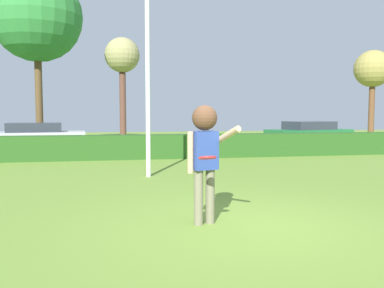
% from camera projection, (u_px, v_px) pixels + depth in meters
% --- Properties ---
extents(ground_plane, '(60.00, 60.00, 0.00)m').
position_uv_depth(ground_plane, '(245.00, 227.00, 6.11)').
color(ground_plane, olive).
extents(person, '(0.70, 0.70, 1.81)m').
position_uv_depth(person, '(205.00, 146.00, 6.17)').
color(person, '#726E56').
rests_on(person, ground).
extents(frisbee, '(0.24, 0.24, 0.08)m').
position_uv_depth(frisbee, '(207.00, 158.00, 5.59)').
color(frisbee, red).
extents(lamppost, '(0.24, 0.24, 5.50)m').
position_uv_depth(lamppost, '(148.00, 60.00, 10.66)').
color(lamppost, silver).
rests_on(lamppost, ground).
extents(hedge_row, '(18.63, 0.90, 0.87)m').
position_uv_depth(hedge_row, '(166.00, 146.00, 15.31)').
color(hedge_row, '#27511B').
rests_on(hedge_row, ground).
extents(parked_car_silver, '(4.34, 2.13, 1.25)m').
position_uv_depth(parked_car_silver, '(35.00, 136.00, 17.86)').
color(parked_car_silver, '#B7B7BC').
rests_on(parked_car_silver, ground).
extents(parked_car_green, '(4.46, 2.51, 1.25)m').
position_uv_depth(parked_car_green, '(309.00, 133.00, 20.43)').
color(parked_car_green, '#1E6633').
rests_on(parked_car_green, ground).
extents(willow_tree, '(2.37, 2.37, 5.69)m').
position_uv_depth(willow_tree, '(373.00, 70.00, 26.51)').
color(willow_tree, brown).
rests_on(willow_tree, ground).
extents(bare_elm_tree, '(1.99, 1.99, 5.97)m').
position_uv_depth(bare_elm_tree, '(122.00, 58.00, 23.52)').
color(bare_elm_tree, brown).
rests_on(bare_elm_tree, ground).
extents(birch_tree, '(4.36, 4.36, 8.52)m').
position_uv_depth(birch_tree, '(37.00, 17.00, 19.90)').
color(birch_tree, brown).
rests_on(birch_tree, ground).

